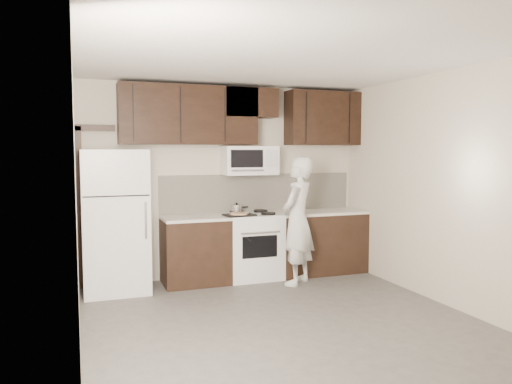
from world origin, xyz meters
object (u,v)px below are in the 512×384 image
refrigerator (115,221)px  person (297,220)px  microwave (249,161)px  stove (252,246)px

refrigerator → person: refrigerator is taller
person → microwave: bearing=-95.6°
person → stove: bearing=-89.6°
stove → refrigerator: (-1.85, -0.05, 0.44)m
microwave → refrigerator: (-1.85, -0.17, -0.75)m
microwave → person: size_ratio=0.44×
refrigerator → stove: bearing=1.5°
microwave → refrigerator: bearing=-174.9°
stove → microwave: bearing=90.1°
refrigerator → person: bearing=-10.8°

